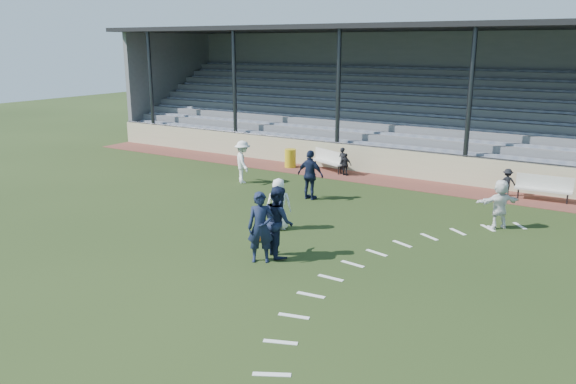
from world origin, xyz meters
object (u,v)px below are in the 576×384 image
(bench_left, at_px, (328,159))
(bench_right, at_px, (544,186))
(player_white_lead, at_px, (279,204))
(player_navy_lead, at_px, (261,227))
(trash_bin, at_px, (290,158))
(football, at_px, (258,239))

(bench_left, height_order, bench_right, same)
(player_white_lead, xyz_separation_m, player_navy_lead, (1.10, -2.59, 0.15))
(trash_bin, bearing_deg, player_navy_lead, -61.97)
(bench_right, height_order, trash_bin, bench_right)
(bench_left, height_order, player_navy_lead, player_navy_lead)
(bench_left, xyz_separation_m, player_white_lead, (2.65, -8.30, 0.24))
(trash_bin, xyz_separation_m, player_navy_lead, (5.64, -10.60, 0.52))
(bench_right, relative_size, trash_bin, 2.34)
(football, height_order, player_navy_lead, player_navy_lead)
(football, bearing_deg, player_white_lead, 95.83)
(football, bearing_deg, player_navy_lead, -51.45)
(bench_left, bearing_deg, player_navy_lead, -48.03)
(bench_right, height_order, player_navy_lead, player_navy_lead)
(bench_left, height_order, football, bench_left)
(bench_left, relative_size, player_white_lead, 1.21)
(bench_left, xyz_separation_m, bench_right, (9.31, -0.23, 0.00))
(bench_right, distance_m, player_white_lead, 10.46)
(trash_bin, height_order, player_white_lead, player_white_lead)
(bench_left, xyz_separation_m, player_navy_lead, (3.75, -10.88, 0.39))
(bench_left, xyz_separation_m, football, (2.79, -9.68, -0.48))
(football, relative_size, player_white_lead, 0.12)
(bench_right, bearing_deg, player_navy_lead, -121.41)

